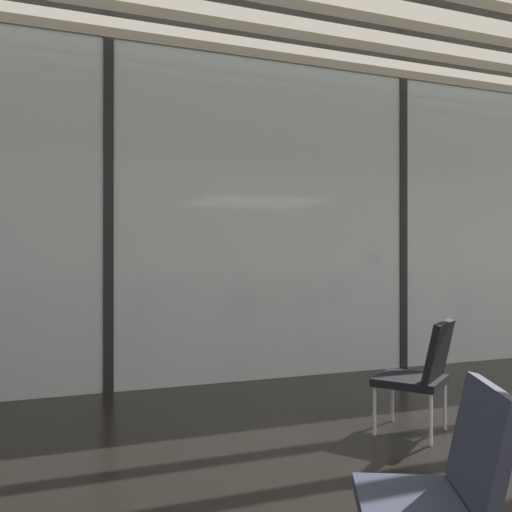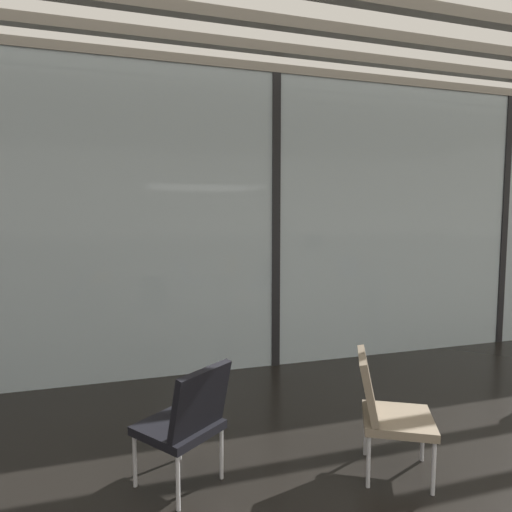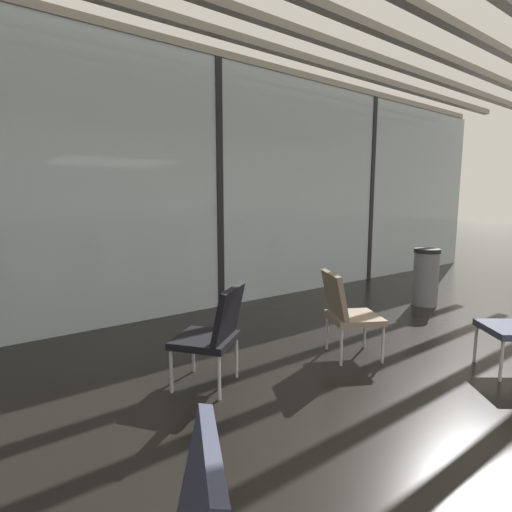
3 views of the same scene
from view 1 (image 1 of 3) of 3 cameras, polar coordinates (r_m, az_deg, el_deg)
glass_curtain_wall at (r=6.94m, az=14.94°, el=3.36°), size 14.00×0.08×3.54m
window_mullion_0 at (r=5.67m, az=-15.23°, el=4.14°), size 0.10×0.12×3.54m
window_mullion_1 at (r=6.94m, az=14.94°, el=3.36°), size 0.10×0.12×3.54m
parked_airplane at (r=12.69m, az=5.49°, el=3.09°), size 14.10×4.12×4.12m
lounge_chair_1 at (r=4.41m, az=16.96°, el=-11.29°), size 0.70×0.71×0.87m
lounge_chair_2 at (r=2.34m, az=19.28°, el=-21.52°), size 0.68×0.66×0.87m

